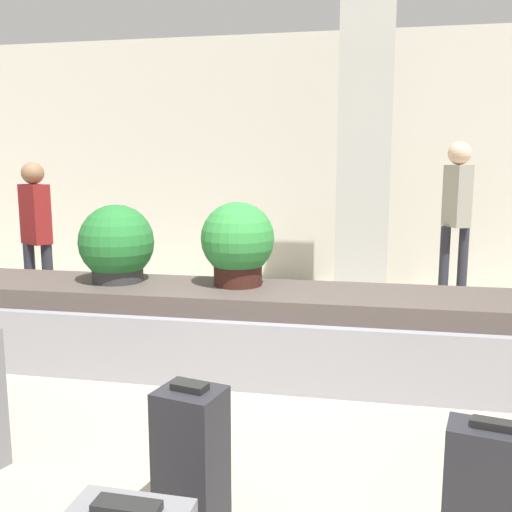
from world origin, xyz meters
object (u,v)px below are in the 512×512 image
object	(u,v)px
potted_plant_0	(117,245)
traveler_2	(457,206)
traveler_0	(36,227)
suitcase_2	(191,462)
potted_plant_1	(238,243)
suitcase_4	(496,509)
pillar	(364,160)

from	to	relation	value
potted_plant_0	traveler_2	distance (m)	3.84
traveler_0	traveler_2	distance (m)	4.52
suitcase_2	traveler_2	world-z (taller)	traveler_2
potted_plant_1	traveler_0	world-z (taller)	traveler_0
suitcase_4	traveler_2	bearing A→B (deg)	96.28
pillar	potted_plant_1	distance (m)	2.29
suitcase_4	potted_plant_0	size ratio (longest dim) A/B	1.07
pillar	potted_plant_0	xyz separation A→B (m)	(-1.90, -2.05, -0.67)
potted_plant_0	potted_plant_1	size ratio (longest dim) A/B	0.95
potted_plant_1	traveler_2	bearing A→B (deg)	51.25
pillar	suitcase_2	size ratio (longest dim) A/B	4.71
traveler_2	pillar	bearing A→B (deg)	89.30
suitcase_2	traveler_0	bearing A→B (deg)	143.57
suitcase_2	traveler_0	distance (m)	4.07
potted_plant_1	suitcase_4	bearing A→B (deg)	-56.05
potted_plant_1	traveler_2	size ratio (longest dim) A/B	0.36
potted_plant_0	traveler_0	distance (m)	1.70
suitcase_2	potted_plant_0	size ratio (longest dim) A/B	1.10
suitcase_2	suitcase_4	distance (m)	1.20
potted_plant_1	traveler_2	world-z (taller)	traveler_2
suitcase_2	potted_plant_1	world-z (taller)	potted_plant_1
suitcase_4	potted_plant_1	world-z (taller)	potted_plant_1
traveler_2	traveler_0	bearing A→B (deg)	85.14
suitcase_4	traveler_2	world-z (taller)	traveler_2
traveler_0	potted_plant_1	bearing A→B (deg)	-172.86
pillar	potted_plant_0	bearing A→B (deg)	-132.83
suitcase_2	pillar	bearing A→B (deg)	94.45
suitcase_4	potted_plant_0	world-z (taller)	potted_plant_0
suitcase_2	potted_plant_1	distance (m)	2.21
pillar	traveler_2	distance (m)	1.23
pillar	potted_plant_1	bearing A→B (deg)	-114.75
pillar	suitcase_4	bearing A→B (deg)	-82.51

